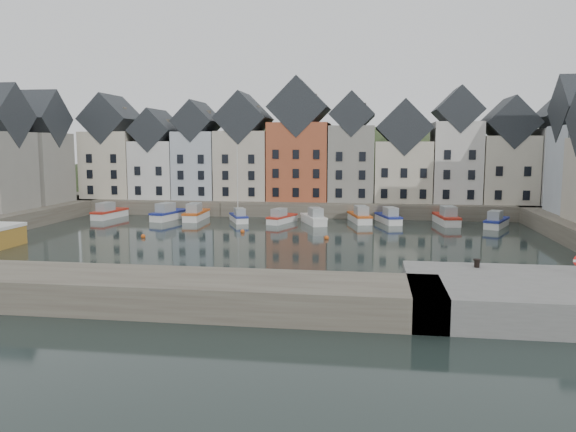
# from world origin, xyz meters

# --- Properties ---
(ground) EXTENTS (260.00, 260.00, 0.00)m
(ground) POSITION_xyz_m (0.00, 0.00, 0.00)
(ground) COLOR black
(ground) RESTS_ON ground
(far_quay) EXTENTS (90.00, 16.00, 2.00)m
(far_quay) POSITION_xyz_m (0.00, 30.00, 1.00)
(far_quay) COLOR #50483D
(far_quay) RESTS_ON ground
(near_quay) EXTENTS (18.00, 10.00, 2.00)m
(near_quay) POSITION_xyz_m (22.00, -20.00, 1.00)
(near_quay) COLOR #60605E
(near_quay) RESTS_ON ground
(near_wall) EXTENTS (50.00, 6.00, 2.00)m
(near_wall) POSITION_xyz_m (-10.00, -22.00, 1.00)
(near_wall) COLOR #50483D
(near_wall) RESTS_ON ground
(hillside) EXTENTS (153.60, 70.40, 64.00)m
(hillside) POSITION_xyz_m (0.02, 56.00, -17.96)
(hillside) COLOR #24341A
(hillside) RESTS_ON ground
(far_terrace) EXTENTS (72.37, 8.16, 17.78)m
(far_terrace) POSITION_xyz_m (3.21, 28.00, 8.88)
(far_terrace) COLOR beige
(far_terrace) RESTS_ON far_quay
(left_terrace) EXTENTS (7.65, 17.00, 15.69)m
(left_terrace) POSITION_xyz_m (-36.00, 13.50, 8.88)
(left_terrace) COLOR gray
(left_terrace) RESTS_ON left_quay
(mooring_buoys) EXTENTS (20.50, 5.50, 0.50)m
(mooring_buoys) POSITION_xyz_m (-4.00, 5.33, 0.15)
(mooring_buoys) COLOR #C04D16
(mooring_buoys) RESTS_ON ground
(boat_a) EXTENTS (2.82, 6.67, 2.48)m
(boat_a) POSITION_xyz_m (-25.29, 17.97, 0.74)
(boat_a) COLOR silver
(boat_a) RESTS_ON ground
(boat_b) EXTENTS (3.62, 7.05, 2.59)m
(boat_b) POSITION_xyz_m (-16.49, 17.68, 0.77)
(boat_b) COLOR silver
(boat_b) RESTS_ON ground
(boat_c) EXTENTS (2.25, 6.75, 2.57)m
(boat_c) POSITION_xyz_m (-12.82, 18.09, 0.77)
(boat_c) COLOR silver
(boat_c) RESTS_ON ground
(boat_d) EXTENTS (3.70, 5.57, 10.24)m
(boat_d) POSITION_xyz_m (-6.60, 17.07, 0.66)
(boat_d) COLOR silver
(boat_d) RESTS_ON ground
(boat_e) EXTENTS (3.51, 5.88, 2.16)m
(boat_e) POSITION_xyz_m (-0.84, 16.76, 0.64)
(boat_e) COLOR silver
(boat_e) RESTS_ON ground
(boat_f) EXTENTS (4.10, 6.49, 2.39)m
(boat_f) POSITION_xyz_m (3.46, 16.44, 0.71)
(boat_f) COLOR silver
(boat_f) RESTS_ON ground
(boat_g) EXTENTS (3.52, 6.73, 2.47)m
(boat_g) POSITION_xyz_m (9.26, 18.88, 0.74)
(boat_g) COLOR silver
(boat_g) RESTS_ON ground
(boat_h) EXTENTS (3.57, 6.40, 2.35)m
(boat_h) POSITION_xyz_m (12.99, 18.82, 0.70)
(boat_h) COLOR silver
(boat_h) RESTS_ON ground
(boat_i) EXTENTS (3.02, 7.13, 2.65)m
(boat_i) POSITION_xyz_m (20.29, 18.70, 0.79)
(boat_i) COLOR silver
(boat_i) RESTS_ON ground
(boat_j) EXTENTS (4.19, 6.32, 2.33)m
(boat_j) POSITION_xyz_m (26.02, 16.81, 0.70)
(boat_j) COLOR silver
(boat_j) RESTS_ON ground
(mooring_bollard) EXTENTS (0.48, 0.48, 0.56)m
(mooring_bollard) POSITION_xyz_m (17.78, -16.50, 2.31)
(mooring_bollard) COLOR black
(mooring_bollard) RESTS_ON near_quay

